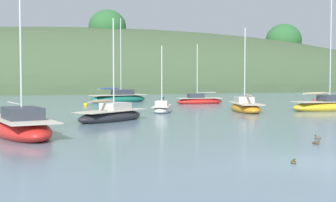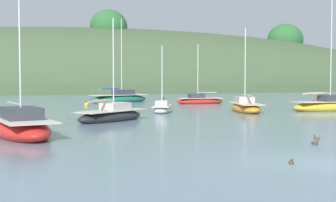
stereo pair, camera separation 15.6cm
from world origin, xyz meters
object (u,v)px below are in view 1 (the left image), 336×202
(sailboat_teal_outer, at_px, (199,101))
(duck_lone_right, at_px, (316,143))
(sailboat_red_portside, at_px, (327,106))
(duck_trailing, at_px, (294,162))
(sailboat_blue_center, at_px, (119,98))
(duck_lone_left, at_px, (318,138))
(mooring_buoy_inner, at_px, (86,105))
(sailboat_white_near, at_px, (20,127))
(sailboat_grey_yawl, at_px, (162,109))
(mooring_buoy_outer, at_px, (313,101))
(sailboat_black_sloop, at_px, (245,107))
(mooring_buoy_channel, at_px, (323,104))
(sailboat_navy_dinghy, at_px, (111,115))

(sailboat_teal_outer, bearing_deg, duck_lone_right, -98.48)
(sailboat_red_portside, relative_size, duck_lone_right, 25.10)
(sailboat_teal_outer, bearing_deg, duck_trailing, -102.81)
(sailboat_blue_center, height_order, duck_lone_left, sailboat_blue_center)
(sailboat_red_portside, bearing_deg, mooring_buoy_inner, 149.13)
(sailboat_white_near, relative_size, sailboat_blue_center, 0.90)
(mooring_buoy_inner, bearing_deg, duck_trailing, -83.02)
(sailboat_teal_outer, xyz_separation_m, duck_trailing, (-8.17, -35.93, -0.28))
(sailboat_grey_yawl, height_order, mooring_buoy_outer, sailboat_grey_yawl)
(sailboat_black_sloop, height_order, mooring_buoy_channel, sailboat_black_sloop)
(sailboat_grey_yawl, distance_m, duck_lone_left, 19.31)
(mooring_buoy_outer, relative_size, duck_lone_right, 1.32)
(sailboat_grey_yawl, relative_size, mooring_buoy_channel, 10.73)
(sailboat_navy_dinghy, height_order, duck_lone_right, sailboat_navy_dinghy)
(mooring_buoy_channel, height_order, duck_lone_left, mooring_buoy_channel)
(sailboat_navy_dinghy, relative_size, duck_lone_left, 17.49)
(duck_lone_right, bearing_deg, mooring_buoy_channel, 57.48)
(duck_lone_right, relative_size, duck_lone_left, 0.98)
(duck_trailing, bearing_deg, sailboat_white_near, 132.19)
(duck_trailing, bearing_deg, sailboat_grey_yawl, 87.14)
(sailboat_teal_outer, distance_m, duck_lone_left, 30.36)
(sailboat_red_portside, xyz_separation_m, mooring_buoy_channel, (4.30, 7.49, -0.30))
(sailboat_grey_yawl, relative_size, sailboat_blue_center, 0.58)
(sailboat_blue_center, distance_m, mooring_buoy_channel, 22.87)
(sailboat_blue_center, bearing_deg, duck_lone_left, -82.88)
(sailboat_blue_center, relative_size, duck_lone_left, 24.05)
(sailboat_teal_outer, xyz_separation_m, mooring_buoy_channel, (12.07, -5.39, -0.21))
(duck_lone_left, bearing_deg, sailboat_white_near, 160.68)
(mooring_buoy_outer, distance_m, duck_lone_right, 35.93)
(sailboat_black_sloop, relative_size, sailboat_grey_yawl, 1.29)
(sailboat_white_near, distance_m, sailboat_grey_yawl, 17.84)
(mooring_buoy_channel, relative_size, duck_trailing, 1.28)
(mooring_buoy_inner, xyz_separation_m, duck_lone_left, (8.80, -29.36, -0.07))
(sailboat_blue_center, height_order, mooring_buoy_outer, sailboat_blue_center)
(mooring_buoy_inner, height_order, duck_trailing, mooring_buoy_inner)
(sailboat_navy_dinghy, relative_size, mooring_buoy_inner, 13.49)
(duck_lone_right, bearing_deg, sailboat_white_near, 153.42)
(duck_lone_left, bearing_deg, sailboat_black_sloop, 77.73)
(mooring_buoy_inner, bearing_deg, sailboat_grey_yawl, -61.78)
(sailboat_blue_center, distance_m, sailboat_teal_outer, 9.73)
(sailboat_red_portside, height_order, sailboat_navy_dinghy, sailboat_red_portside)
(mooring_buoy_outer, bearing_deg, duck_lone_right, -120.71)
(mooring_buoy_inner, relative_size, duck_lone_left, 1.30)
(sailboat_red_portside, height_order, sailboat_blue_center, sailboat_red_portside)
(sailboat_black_sloop, relative_size, mooring_buoy_channel, 13.83)
(mooring_buoy_channel, relative_size, mooring_buoy_inner, 1.00)
(sailboat_black_sloop, height_order, sailboat_grey_yawl, sailboat_black_sloop)
(sailboat_black_sloop, bearing_deg, sailboat_white_near, -144.61)
(duck_lone_left, bearing_deg, duck_lone_right, -123.19)
(sailboat_grey_yawl, height_order, mooring_buoy_inner, sailboat_grey_yawl)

